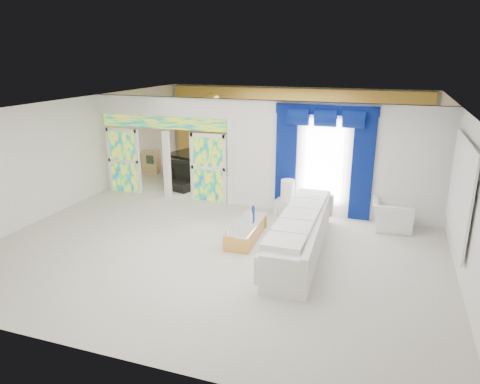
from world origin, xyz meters
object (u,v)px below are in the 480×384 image
at_px(console_table, 298,209).
at_px(white_sofa, 301,235).
at_px(coffee_table, 246,231).
at_px(armchair, 391,214).
at_px(grand_piano, 198,165).

bearing_deg(console_table, white_sofa, -76.97).
xyz_separation_m(white_sofa, coffee_table, (-1.35, 0.30, -0.20)).
bearing_deg(white_sofa, armchair, 46.72).
relative_size(coffee_table, grand_piano, 0.91).
distance_m(console_table, armchair, 2.37).
height_order(coffee_table, armchair, armchair).
relative_size(console_table, grand_piano, 0.67).
distance_m(white_sofa, grand_piano, 6.68).
height_order(white_sofa, coffee_table, white_sofa).
bearing_deg(armchair, console_table, 86.89).
bearing_deg(console_table, armchair, -0.13).
relative_size(white_sofa, armchair, 3.73).
bearing_deg(grand_piano, console_table, -14.49).
relative_size(white_sofa, grand_piano, 2.21).
distance_m(white_sofa, armchair, 2.85).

